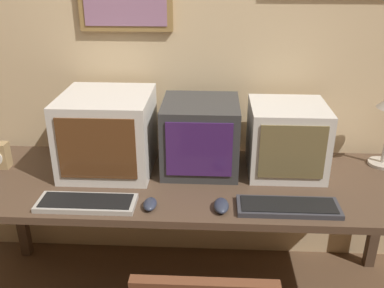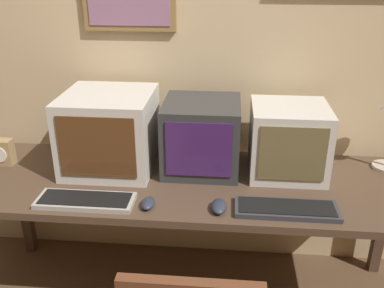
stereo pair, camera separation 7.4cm
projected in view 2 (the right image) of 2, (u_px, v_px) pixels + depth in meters
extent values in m
cube|color=#D1B284|center=(200.00, 45.00, 2.27)|extent=(8.00, 0.05, 2.60)
cube|color=#4C3828|center=(192.00, 184.00, 2.10)|extent=(2.23, 0.72, 0.04)
cube|color=#4C3828|center=(24.00, 203.00, 2.62)|extent=(0.06, 0.06, 0.69)
cube|color=#4C3828|center=(382.00, 221.00, 2.45)|extent=(0.06, 0.06, 0.69)
cube|color=beige|center=(110.00, 131.00, 2.17)|extent=(0.44, 0.44, 0.39)
cube|color=#563319|center=(97.00, 148.00, 1.96)|extent=(0.36, 0.01, 0.30)
cube|color=#333333|center=(202.00, 135.00, 2.16)|extent=(0.38, 0.38, 0.35)
cube|color=#3D1E56|center=(199.00, 150.00, 1.98)|extent=(0.31, 0.01, 0.27)
cube|color=beige|center=(288.00, 140.00, 2.12)|extent=(0.37, 0.36, 0.35)
cube|color=brown|center=(293.00, 154.00, 1.95)|extent=(0.30, 0.01, 0.26)
cube|color=#A8A399|center=(86.00, 201.00, 1.90)|extent=(0.43, 0.16, 0.02)
cube|color=black|center=(85.00, 198.00, 1.90)|extent=(0.40, 0.13, 0.00)
cube|color=#333338|center=(286.00, 209.00, 1.84)|extent=(0.44, 0.16, 0.02)
cube|color=black|center=(287.00, 207.00, 1.83)|extent=(0.41, 0.13, 0.00)
ellipsoid|color=#282D3D|center=(148.00, 203.00, 1.87)|extent=(0.06, 0.10, 0.03)
ellipsoid|color=#282D3D|center=(219.00, 206.00, 1.84)|extent=(0.07, 0.12, 0.04)
cube|color=#A38456|center=(2.00, 152.00, 2.24)|extent=(0.12, 0.07, 0.14)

